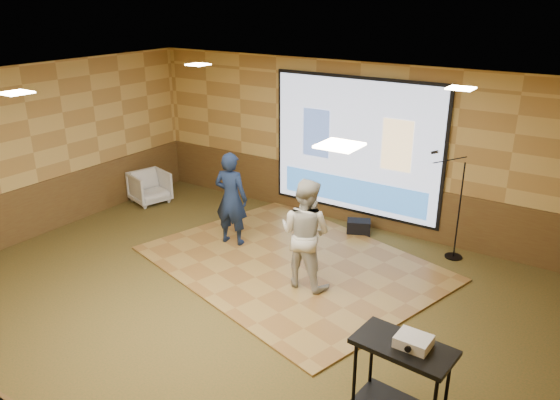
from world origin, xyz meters
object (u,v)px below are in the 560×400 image
Objects in this scene: dance_floor at (292,263)px; player_left at (231,199)px; banquet_chair at (150,187)px; duffel_bag at (359,227)px; mic_stand at (453,229)px; projector at (413,341)px; player_right at (305,233)px; projector_screen at (355,148)px; av_table at (402,370)px.

player_left is at bearing 176.43° from dance_floor.
banquet_chair is 1.73× the size of duffel_bag.
projector is at bearing -99.00° from mic_stand.
player_left is 3.71m from mic_stand.
banquet_chair is at bearing -167.75° from duffel_bag.
player_left is 1.89m from player_right.
projector_screen is 7.95× the size of duffel_bag.
dance_floor is 3.85m from projector.
mic_stand is at bearing 102.51° from projector.
av_table is 3.13× the size of projector.
av_table reaches higher than banquet_chair.
player_right is 2.29× the size of banquet_chair.
av_table is (2.24, -1.93, -0.16)m from player_right.
projector_screen is 2.26m from mic_stand.
mic_stand reaches higher than banquet_chair.
projector is at bearing 18.60° from av_table.
player_right is at bearing -85.98° from duffel_bag.
projector_screen is 1.43m from duffel_bag.
mic_stand is at bearing 39.40° from dance_floor.
projector_screen reaches higher than player_left.
projector is 0.18× the size of mic_stand.
projector_screen reaches higher than mic_stand.
duffel_bag is (-2.39, 4.08, -0.57)m from av_table.
player_left is at bearing 150.55° from projector.
dance_floor is at bearing -160.69° from mic_stand.
player_right is (0.48, -2.52, -0.62)m from projector_screen.
projector is (2.80, -4.43, -0.43)m from projector_screen.
projector is at bearing 140.38° from player_right.
projector_screen is at bearing -55.29° from banquet_chair.
player_right is 0.93× the size of mic_stand.
av_table is 4.16m from mic_stand.
mic_stand is (3.32, 1.61, -0.35)m from player_left.
projector_screen is 0.75× the size of dance_floor.
av_table is (2.77, -2.41, 0.69)m from dance_floor.
mic_stand is 6.07m from banquet_chair.
banquet_chair reaches higher than dance_floor.
projector_screen is 2.64m from player_right.
player_right reaches higher than projector.
player_right is 3.00m from projector.
dance_floor is (-0.05, -2.04, -1.46)m from projector_screen.
player_left is 0.98× the size of player_right.
player_left is at bearing -87.17° from banquet_chair.
player_left reaches higher than av_table.
player_left is (-1.27, 0.08, 0.83)m from dance_floor.
player_right is at bearing -145.18° from mic_stand.
player_left is (-1.32, -1.96, -0.63)m from projector_screen.
av_table is at bearing -100.13° from mic_stand.
projector_screen is at bearing 131.35° from duffel_bag.
duffel_bag is (-2.47, 4.06, -0.92)m from projector.
banquet_chair is at bearing 169.45° from dance_floor.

